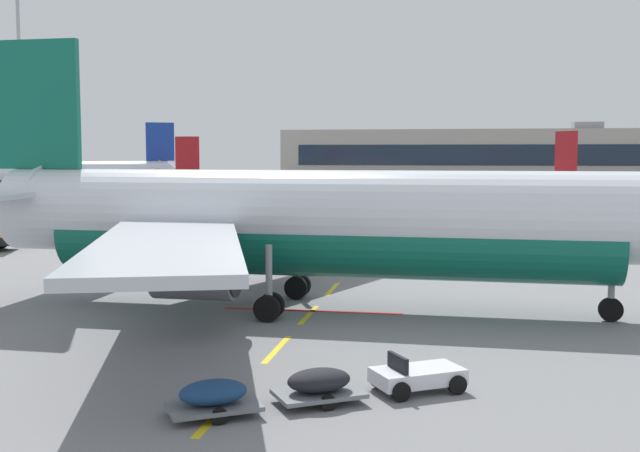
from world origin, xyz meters
TOP-DOWN VIEW (x-y plane):
  - apron_paint_markings at (18.00, 36.47)m, footprint 8.00×92.98m
  - airliner_foreground at (18.07, 22.35)m, footprint 34.74×34.61m
  - airliner_mid_left at (-1.67, 90.58)m, footprint 26.08×26.06m
  - airliner_far_center at (40.26, 64.28)m, footprint 23.31×24.75m
  - airliner_far_right at (-30.04, 93.34)m, footprint 30.87×29.13m
  - baggage_train at (20.55, 9.33)m, footprint 8.09×5.74m
  - apron_light_mast_near at (-20.54, 64.40)m, footprint 1.80×1.80m
  - terminal_satellite at (36.48, 165.25)m, footprint 99.77×20.50m

SIDE VIEW (x-z plane):
  - apron_paint_markings at x=18.00m, z-range 0.00..0.01m
  - baggage_train at x=20.55m, z-range -0.05..1.09m
  - airliner_mid_left at x=-1.67m, z-range -1.62..7.56m
  - airliner_far_center at x=40.26m, z-range -1.62..7.58m
  - airliner_far_right at x=-30.04m, z-range -2.02..9.42m
  - airliner_foreground at x=18.07m, z-range -2.15..10.05m
  - terminal_satellite at x=36.48m, z-range -0.79..12.76m
  - apron_light_mast_near at x=-20.54m, z-range 3.14..30.36m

